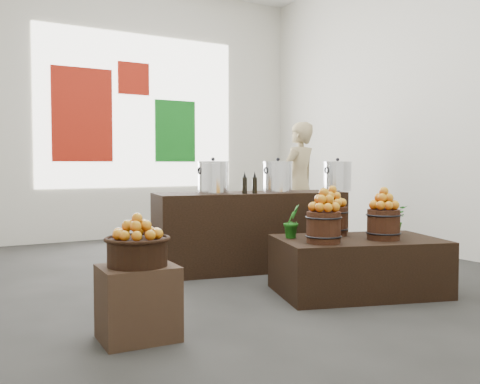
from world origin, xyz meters
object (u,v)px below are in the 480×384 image
crate (138,303)px  shopper (299,184)px  counter (250,231)px  stock_pot_center (278,178)px  display_table (358,266)px  wicker_basket (137,252)px  stock_pot_left (213,178)px  stock_pot_right (337,177)px

crate → shopper: bearing=39.6°
counter → stock_pot_center: size_ratio=6.47×
display_table → shopper: shopper is taller
crate → wicker_basket: (0.00, 0.00, 0.34)m
crate → stock_pot_center: 2.81m
stock_pot_left → stock_pot_right: bearing=-10.5°
stock_pot_left → stock_pot_center: size_ratio=1.00×
wicker_basket → display_table: 2.18m
stock_pot_left → stock_pot_right: (1.49, -0.28, 0.00)m
display_table → stock_pot_right: (0.80, 1.22, 0.76)m
stock_pot_center → display_table: bearing=-92.2°
shopper → stock_pot_left: bearing=11.9°
wicker_basket → stock_pot_right: bearing=26.2°
counter → wicker_basket: bearing=-128.2°
counter → shopper: shopper is taller
crate → counter: (1.87, 1.65, 0.18)m
crate → shopper: size_ratio=0.28×
display_table → shopper: (1.23, 2.56, 0.63)m
crate → stock_pot_center: stock_pot_center is taller
stock_pot_center → stock_pot_right: same height
crate → shopper: (3.37, 2.79, 0.63)m
stock_pot_left → counter: bearing=-10.5°
display_table → stock_pot_left: size_ratio=4.46×
wicker_basket → counter: (1.87, 1.65, -0.16)m
counter → stock_pot_left: 0.72m
shopper → counter: bearing=20.1°
crate → counter: counter is taller
wicker_basket → stock_pot_right: (2.94, 1.45, 0.43)m
crate → stock_pot_right: size_ratio=1.53×
stock_pot_center → stock_pot_left: bearing=169.5°
stock_pot_right → wicker_basket: bearing=-153.8°
counter → stock_pot_center: (0.33, -0.06, 0.59)m
stock_pot_center → stock_pot_right: 0.76m
wicker_basket → display_table: wicker_basket is taller
shopper → display_table: bearing=47.3°
crate → display_table: display_table is taller
stock_pot_right → stock_pot_left: bearing=169.5°
shopper → wicker_basket: bearing=22.5°
stock_pot_center → stock_pot_right: size_ratio=1.00×
counter → shopper: (1.50, 1.14, 0.45)m
stock_pot_right → shopper: bearing=72.1°
display_table → stock_pot_center: size_ratio=4.46×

